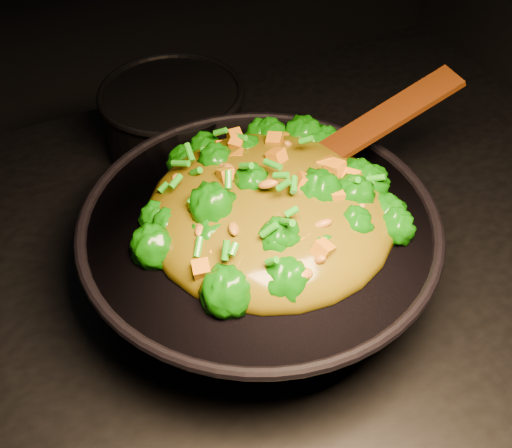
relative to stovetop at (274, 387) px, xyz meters
name	(u,v)px	position (x,y,z in m)	size (l,w,h in m)	color
stovetop	(274,387)	(0.00, 0.00, 0.00)	(1.20, 0.90, 0.90)	black
wok	(259,254)	(-0.07, -0.08, 0.51)	(0.46, 0.46, 0.13)	black
stir_fry	(271,185)	(-0.06, -0.08, 0.63)	(0.32, 0.32, 0.11)	#0F5B06
spatula	(359,134)	(0.10, -0.03, 0.63)	(0.31, 0.05, 0.01)	#341306
back_pot	(174,122)	(-0.07, 0.26, 0.52)	(0.23, 0.23, 0.13)	black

